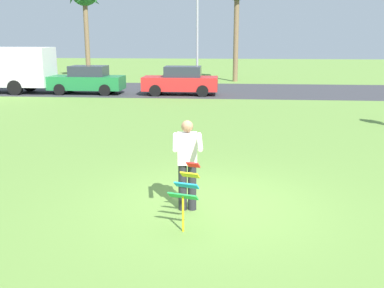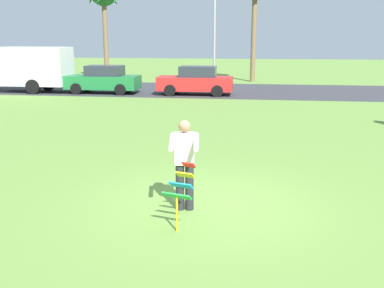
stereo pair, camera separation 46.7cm
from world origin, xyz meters
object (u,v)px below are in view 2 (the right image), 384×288
parked_car_green (103,80)px  parked_car_red (196,81)px  person_kite_flyer (185,162)px  kite_held (181,187)px  parked_truck_grey_van (21,68)px  streetlight_pole (215,25)px

parked_car_green → parked_car_red: bearing=0.0°
person_kite_flyer → parked_car_red: (-2.07, 17.37, -0.18)m
person_kite_flyer → kite_held: bearing=-85.3°
person_kite_flyer → parked_truck_grey_van: 21.42m
person_kite_flyer → parked_car_green: 18.92m
person_kite_flyer → parked_car_green: person_kite_flyer is taller
person_kite_flyer → parked_car_green: (-7.49, 17.37, -0.18)m
kite_held → streetlight_pole: streetlight_pole is taller
parked_truck_grey_van → parked_car_green: size_ratio=1.59×
streetlight_pole → parked_truck_grey_van: bearing=-147.0°
streetlight_pole → person_kite_flyer: bearing=-86.1°
parked_truck_grey_van → kite_held: bearing=-55.3°
parked_car_red → streetlight_pole: size_ratio=0.60×
kite_held → parked_car_green: bearing=112.5°
kite_held → parked_car_green: (-7.55, 18.20, 0.04)m
person_kite_flyer → kite_held: size_ratio=1.57×
parked_car_green → streetlight_pole: bearing=50.5°
kite_held → parked_car_red: bearing=96.7°
person_kite_flyer → parked_truck_grey_van: size_ratio=0.26×
kite_held → streetlight_pole: bearing=94.0°
parked_car_green → parked_car_red: size_ratio=1.00×
person_kite_flyer → parked_truck_grey_van: parked_truck_grey_van is taller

